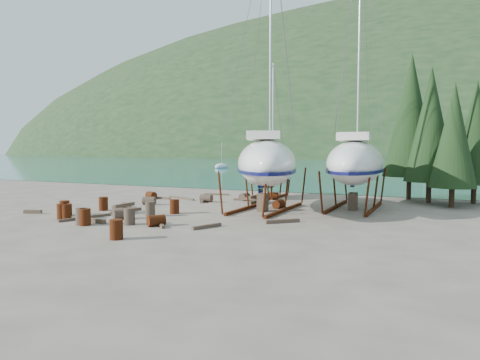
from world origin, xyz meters
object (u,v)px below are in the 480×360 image
at_px(worker, 260,196).
at_px(small_sailboat_shore, 271,175).
at_px(large_sailboat_far, 355,162).
at_px(large_sailboat_near, 266,162).

bearing_deg(worker, small_sailboat_shore, 23.19).
distance_m(large_sailboat_far, worker, 6.69).
xyz_separation_m(large_sailboat_near, worker, (-0.71, 0.68, -2.33)).
height_order(large_sailboat_far, worker, large_sailboat_far).
height_order(small_sailboat_shore, worker, small_sailboat_shore).
bearing_deg(large_sailboat_far, worker, -165.42).
relative_size(large_sailboat_far, worker, 11.57).
relative_size(large_sailboat_near, worker, 11.86).
height_order(large_sailboat_near, worker, large_sailboat_near).
bearing_deg(large_sailboat_near, worker, 114.03).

